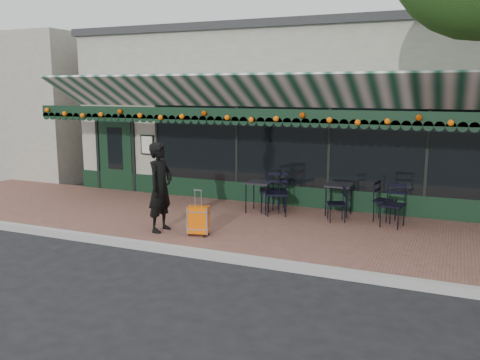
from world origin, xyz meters
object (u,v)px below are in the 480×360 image
at_px(chair_b_right, 276,191).
at_px(chair_b_front, 277,194).
at_px(suitcase, 198,220).
at_px(chair_a_right, 385,201).
at_px(chair_b_left, 270,191).
at_px(cafe_table_b, 260,185).
at_px(woman, 160,187).
at_px(chair_a_front, 393,205).
at_px(cafe_table_a, 339,188).
at_px(chair_a_left, 337,204).

height_order(chair_b_right, chair_b_front, chair_b_front).
xyz_separation_m(suitcase, chair_a_right, (3.25, 2.60, 0.14)).
bearing_deg(chair_b_front, suitcase, -128.93).
bearing_deg(chair_b_front, chair_b_left, 120.95).
xyz_separation_m(cafe_table_b, chair_b_front, (0.47, -0.11, -0.17)).
height_order(woman, chair_b_right, woman).
distance_m(suitcase, cafe_table_b, 2.38).
xyz_separation_m(chair_a_front, chair_b_right, (-2.75, 0.45, 0.01)).
xyz_separation_m(cafe_table_a, chair_b_right, (-1.47, -0.14, -0.17)).
height_order(woman, chair_a_front, woman).
bearing_deg(cafe_table_b, chair_a_left, -4.69).
distance_m(woman, cafe_table_b, 2.65).
relative_size(chair_a_front, chair_b_front, 0.93).
relative_size(suitcase, cafe_table_a, 1.29).
bearing_deg(suitcase, woman, 166.31).
relative_size(cafe_table_b, chair_b_left, 0.74).
xyz_separation_m(cafe_table_b, chair_b_left, (0.22, 0.12, -0.16)).
bearing_deg(suitcase, chair_a_right, 25.10).
distance_m(cafe_table_b, chair_a_front, 3.06).
height_order(chair_a_right, chair_b_right, chair_b_right).
distance_m(woman, cafe_table_a, 4.13).
relative_size(chair_b_left, chair_b_front, 1.01).
relative_size(cafe_table_a, cafe_table_b, 0.97).
xyz_separation_m(cafe_table_a, chair_a_right, (1.06, -0.18, -0.19)).
relative_size(chair_a_right, chair_b_front, 0.90).
height_order(woman, chair_a_right, woman).
relative_size(suitcase, chair_b_left, 0.92).
bearing_deg(chair_a_right, cafe_table_b, 106.18).
xyz_separation_m(suitcase, chair_b_right, (0.71, 2.64, 0.16)).
xyz_separation_m(chair_a_right, chair_b_left, (-2.62, -0.17, 0.05)).
distance_m(suitcase, chair_b_left, 2.52).
distance_m(suitcase, chair_a_left, 3.14).
bearing_deg(chair_a_front, chair_b_right, -177.43).
bearing_deg(chair_b_right, suitcase, 142.31).
xyz_separation_m(chair_a_right, chair_b_right, (-2.54, 0.04, 0.02)).
height_order(cafe_table_a, chair_b_left, chair_b_left).
height_order(suitcase, chair_a_front, same).
xyz_separation_m(suitcase, cafe_table_b, (0.41, 2.32, 0.35)).
bearing_deg(cafe_table_a, cafe_table_b, -165.32).
bearing_deg(suitcase, chair_a_left, 29.95).
bearing_deg(chair_b_front, chair_a_right, -7.74).
xyz_separation_m(chair_a_front, chair_b_front, (-2.58, 0.01, 0.03)).
bearing_deg(chair_a_left, cafe_table_b, -117.22).
bearing_deg(cafe_table_a, chair_b_right, -174.51).
height_order(chair_b_left, chair_b_right, chair_b_left).
xyz_separation_m(suitcase, chair_b_front, (0.88, 2.21, 0.19)).
relative_size(cafe_table_a, chair_b_right, 0.76).
bearing_deg(chair_a_right, cafe_table_a, 90.76).
relative_size(chair_a_left, chair_b_left, 0.78).
distance_m(cafe_table_b, chair_b_right, 0.48).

